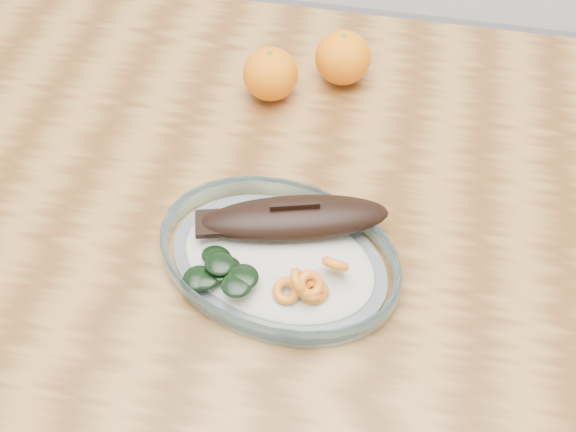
{
  "coord_description": "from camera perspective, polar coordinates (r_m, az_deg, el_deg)",
  "views": [
    {
      "loc": [
        0.18,
        -0.62,
        1.47
      ],
      "look_at": [
        0.08,
        -0.06,
        0.77
      ],
      "focal_mm": 45.0,
      "sensor_mm": 36.0,
      "label": 1
    }
  ],
  "objects": [
    {
      "name": "ground",
      "position": [
        1.6,
        -2.28,
        -15.4
      ],
      "size": [
        3.0,
        3.0,
        0.0
      ],
      "primitive_type": "plane",
      "color": "slate",
      "rests_on": "ground"
    },
    {
      "name": "dining_table",
      "position": [
        1.04,
        -3.39,
        -0.84
      ],
      "size": [
        1.2,
        0.8,
        0.75
      ],
      "color": "brown",
      "rests_on": "ground"
    },
    {
      "name": "orange_left",
      "position": [
        1.06,
        -1.4,
        11.15
      ],
      "size": [
        0.08,
        0.08,
        0.08
      ],
      "primitive_type": "sphere",
      "color": "orange",
      "rests_on": "dining_table"
    },
    {
      "name": "orange_right",
      "position": [
        1.09,
        4.36,
        12.38
      ],
      "size": [
        0.08,
        0.08,
        0.08
      ],
      "primitive_type": "sphere",
      "color": "orange",
      "rests_on": "dining_table"
    },
    {
      "name": "plated_meal",
      "position": [
        0.86,
        -0.71,
        -3.02
      ],
      "size": [
        0.65,
        0.65,
        0.08
      ],
      "rotation": [
        0.0,
        0.0,
        -0.24
      ],
      "color": "white",
      "rests_on": "dining_table"
    }
  ]
}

